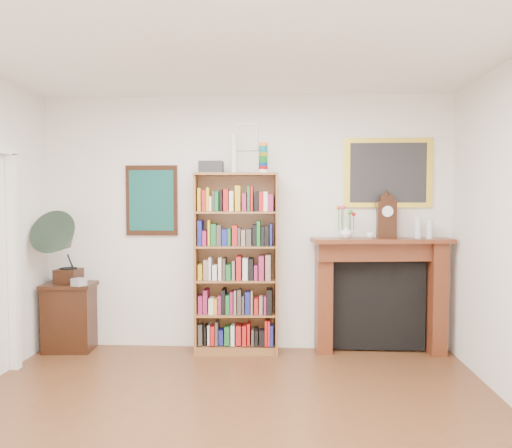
% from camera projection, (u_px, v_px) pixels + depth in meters
% --- Properties ---
extents(room, '(4.51, 5.01, 2.81)m').
position_uv_depth(room, '(215.00, 244.00, 3.04)').
color(room, '#56341A').
rests_on(room, ground).
extents(teal_poster, '(0.58, 0.04, 0.78)m').
position_uv_depth(teal_poster, '(152.00, 200.00, 5.56)').
color(teal_poster, black).
rests_on(teal_poster, back_wall).
extents(small_picture, '(0.26, 0.04, 0.30)m').
position_uv_depth(small_picture, '(245.00, 137.00, 5.46)').
color(small_picture, white).
rests_on(small_picture, back_wall).
extents(gilt_painting, '(0.95, 0.04, 0.75)m').
position_uv_depth(gilt_painting, '(388.00, 173.00, 5.40)').
color(gilt_painting, yellow).
rests_on(gilt_painting, back_wall).
extents(bookshelf, '(0.91, 0.38, 2.24)m').
position_uv_depth(bookshelf, '(236.00, 253.00, 5.38)').
color(bookshelf, brown).
rests_on(bookshelf, floor).
extents(side_cabinet, '(0.57, 0.44, 0.74)m').
position_uv_depth(side_cabinet, '(70.00, 317.00, 5.48)').
color(side_cabinet, black).
rests_on(side_cabinet, floor).
extents(fireplace, '(1.51, 0.49, 1.25)m').
position_uv_depth(fireplace, '(380.00, 285.00, 5.38)').
color(fireplace, '#501E12').
rests_on(fireplace, floor).
extents(gramophone, '(0.53, 0.64, 0.80)m').
position_uv_depth(gramophone, '(62.00, 243.00, 5.36)').
color(gramophone, black).
rests_on(gramophone, side_cabinet).
extents(cd_stack, '(0.16, 0.16, 0.08)m').
position_uv_depth(cd_stack, '(79.00, 282.00, 5.31)').
color(cd_stack, silver).
rests_on(cd_stack, side_cabinet).
extents(mantel_clock, '(0.20, 0.12, 0.46)m').
position_uv_depth(mantel_clock, '(386.00, 217.00, 5.31)').
color(mantel_clock, black).
rests_on(mantel_clock, fireplace).
extents(flower_vase, '(0.15, 0.15, 0.13)m').
position_uv_depth(flower_vase, '(346.00, 232.00, 5.31)').
color(flower_vase, white).
rests_on(flower_vase, fireplace).
extents(teacup, '(0.10, 0.10, 0.06)m').
position_uv_depth(teacup, '(370.00, 236.00, 5.26)').
color(teacup, silver).
rests_on(teacup, fireplace).
extents(bottle_left, '(0.07, 0.07, 0.24)m').
position_uv_depth(bottle_left, '(418.00, 227.00, 5.28)').
color(bottle_left, silver).
rests_on(bottle_left, fireplace).
extents(bottle_right, '(0.06, 0.06, 0.20)m').
position_uv_depth(bottle_right, '(429.00, 229.00, 5.26)').
color(bottle_right, silver).
rests_on(bottle_right, fireplace).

